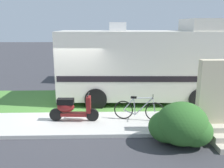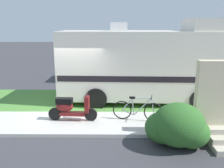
{
  "view_description": "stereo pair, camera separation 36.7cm",
  "coord_description": "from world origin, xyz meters",
  "px_view_note": "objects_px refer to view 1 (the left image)",
  "views": [
    {
      "loc": [
        1.32,
        -9.1,
        3.39
      ],
      "look_at": [
        1.6,
        0.3,
        1.1
      ],
      "focal_mm": 39.33,
      "sensor_mm": 36.0,
      "label": 1
    },
    {
      "loc": [
        1.69,
        -9.11,
        3.39
      ],
      "look_at": [
        1.6,
        0.3,
        1.1
      ],
      "focal_mm": 39.33,
      "sensor_mm": 36.0,
      "label": 2
    }
  ],
  "objects_px": {
    "motorhome_rv": "(145,63)",
    "pickup_truck_near": "(102,65)",
    "bicycle": "(139,110)",
    "scooter": "(72,108)",
    "bottle_green": "(217,123)"
  },
  "relations": [
    {
      "from": "motorhome_rv",
      "to": "bottle_green",
      "type": "bearing_deg",
      "value": -59.05
    },
    {
      "from": "motorhome_rv",
      "to": "pickup_truck_near",
      "type": "distance_m",
      "value": 4.83
    },
    {
      "from": "motorhome_rv",
      "to": "pickup_truck_near",
      "type": "relative_size",
      "value": 1.43
    },
    {
      "from": "pickup_truck_near",
      "to": "bottle_green",
      "type": "bearing_deg",
      "value": -63.09
    },
    {
      "from": "motorhome_rv",
      "to": "pickup_truck_near",
      "type": "bearing_deg",
      "value": 113.73
    },
    {
      "from": "motorhome_rv",
      "to": "bicycle",
      "type": "relative_size",
      "value": 4.18
    },
    {
      "from": "scooter",
      "to": "bicycle",
      "type": "xyz_separation_m",
      "value": [
        2.33,
        0.01,
        -0.08
      ]
    },
    {
      "from": "scooter",
      "to": "bicycle",
      "type": "bearing_deg",
      "value": 0.18
    },
    {
      "from": "motorhome_rv",
      "to": "pickup_truck_near",
      "type": "height_order",
      "value": "motorhome_rv"
    },
    {
      "from": "pickup_truck_near",
      "to": "bottle_green",
      "type": "xyz_separation_m",
      "value": [
        3.84,
        -7.57,
        -0.68
      ]
    },
    {
      "from": "bicycle",
      "to": "bottle_green",
      "type": "xyz_separation_m",
      "value": [
        2.49,
        -0.67,
        -0.25
      ]
    },
    {
      "from": "scooter",
      "to": "bicycle",
      "type": "relative_size",
      "value": 0.99
    },
    {
      "from": "bicycle",
      "to": "pickup_truck_near",
      "type": "bearing_deg",
      "value": 101.11
    },
    {
      "from": "bicycle",
      "to": "bottle_green",
      "type": "distance_m",
      "value": 2.59
    },
    {
      "from": "scooter",
      "to": "bicycle",
      "type": "height_order",
      "value": "scooter"
    }
  ]
}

